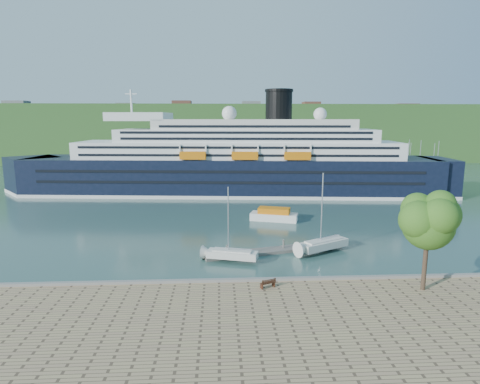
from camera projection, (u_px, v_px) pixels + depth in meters
name	position (u px, v px, depth m)	size (l,w,h in m)	color
ground	(262.00, 289.00, 43.26)	(400.00, 400.00, 0.00)	#294944
far_hillside	(228.00, 132.00, 183.55)	(400.00, 50.00, 24.00)	#2C5622
quay_coping	(262.00, 279.00, 42.86)	(220.00, 0.50, 0.30)	slate
cruise_ship	(229.00, 142.00, 96.58)	(111.48, 16.23, 25.03)	black
park_bench	(268.00, 283.00, 41.06)	(1.68, 0.69, 1.08)	#412212
promenade_tree	(427.00, 237.00, 39.74)	(6.69, 6.69, 11.07)	#255F19
floating_pontoon	(270.00, 251.00, 55.09)	(18.35, 2.24, 0.41)	#68645C
sailboat_white_near	(232.00, 227.00, 50.68)	(7.19, 2.00, 9.28)	silver
sailboat_white_far	(325.00, 215.00, 54.34)	(8.15, 2.26, 10.52)	silver
tender_launch	(274.00, 214.00, 72.19)	(8.48, 2.90, 2.34)	orange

